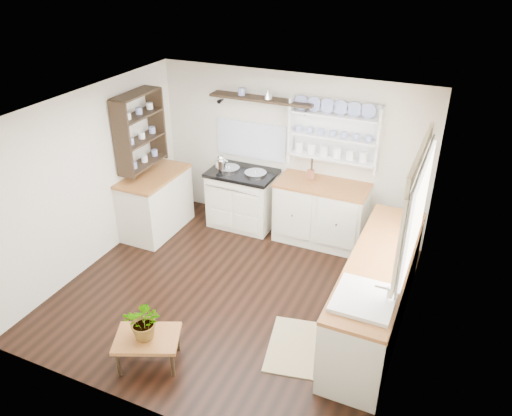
{
  "coord_description": "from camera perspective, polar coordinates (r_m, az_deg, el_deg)",
  "views": [
    {
      "loc": [
        2.28,
        -4.4,
        3.85
      ],
      "look_at": [
        0.2,
        0.25,
        1.1
      ],
      "focal_mm": 35.0,
      "sensor_mm": 36.0,
      "label": 1
    }
  ],
  "objects": [
    {
      "name": "potted_plant",
      "position": [
        5.13,
        -12.6,
        -12.47
      ],
      "size": [
        0.44,
        0.41,
        0.42
      ],
      "primitive_type": "imported",
      "rotation": [
        0.0,
        0.0,
        0.25
      ],
      "color": "#3F7233",
      "rests_on": "center_table"
    },
    {
      "name": "center_table",
      "position": [
        5.29,
        -12.31,
        -14.55
      ],
      "size": [
        0.77,
        0.67,
        0.35
      ],
      "rotation": [
        0.0,
        0.0,
        0.41
      ],
      "color": "brown",
      "rests_on": "floor"
    },
    {
      "name": "wall_left",
      "position": [
        6.7,
        -18.37,
        3.1
      ],
      "size": [
        0.02,
        3.8,
        2.3
      ],
      "primitive_type": "cube",
      "color": "beige",
      "rests_on": "ground"
    },
    {
      "name": "wall_back",
      "position": [
        7.22,
        3.93,
        6.34
      ],
      "size": [
        4.0,
        0.02,
        2.3
      ],
      "primitive_type": "cube",
      "color": "beige",
      "rests_on": "ground"
    },
    {
      "name": "kettle",
      "position": [
        7.23,
        -4.05,
        5.32
      ],
      "size": [
        0.16,
        0.16,
        0.2
      ],
      "primitive_type": null,
      "color": "silver",
      "rests_on": "aga_cooker"
    },
    {
      "name": "back_cabinets",
      "position": [
        7.09,
        7.44,
        -0.45
      ],
      "size": [
        1.27,
        0.63,
        0.9
      ],
      "color": "silver",
      "rests_on": "floor"
    },
    {
      "name": "floor",
      "position": [
        6.27,
        -2.63,
        -9.53
      ],
      "size": [
        4.0,
        3.8,
        0.01
      ],
      "primitive_type": "cube",
      "color": "black",
      "rests_on": "ground"
    },
    {
      "name": "floor_rug",
      "position": [
        5.55,
        4.44,
        -15.48
      ],
      "size": [
        0.71,
        0.94,
        0.02
      ],
      "primitive_type": "cube",
      "rotation": [
        0.0,
        0.0,
        0.2
      ],
      "color": "#8C7751",
      "rests_on": "floor"
    },
    {
      "name": "belfast_sink",
      "position": [
        4.87,
        12.13,
        -11.2
      ],
      "size": [
        0.55,
        0.6,
        0.45
      ],
      "color": "white",
      "rests_on": "right_cabinets"
    },
    {
      "name": "utensil_crock",
      "position": [
        6.99,
        6.25,
        3.85
      ],
      "size": [
        0.11,
        0.11,
        0.12
      ],
      "primitive_type": "cylinder",
      "color": "brown",
      "rests_on": "back_cabinets"
    },
    {
      "name": "left_shelving",
      "position": [
        7.09,
        -13.15,
        8.7
      ],
      "size": [
        0.28,
        0.8,
        1.05
      ],
      "primitive_type": "cube",
      "color": "black",
      "rests_on": "wall_left"
    },
    {
      "name": "left_cabinets",
      "position": [
        7.44,
        -11.38,
        0.67
      ],
      "size": [
        0.62,
        1.13,
        0.9
      ],
      "color": "silver",
      "rests_on": "floor"
    },
    {
      "name": "plate_rack",
      "position": [
        6.86,
        9.07,
        8.48
      ],
      "size": [
        1.2,
        0.22,
        0.9
      ],
      "color": "white",
      "rests_on": "wall_back"
    },
    {
      "name": "wall_right",
      "position": [
        5.17,
        17.42,
        -4.59
      ],
      "size": [
        0.02,
        3.8,
        2.3
      ],
      "primitive_type": "cube",
      "color": "beige",
      "rests_on": "ground"
    },
    {
      "name": "ceiling",
      "position": [
        5.19,
        -3.19,
        10.96
      ],
      "size": [
        4.0,
        3.8,
        0.01
      ],
      "primitive_type": "cube",
      "color": "white",
      "rests_on": "wall_back"
    },
    {
      "name": "aga_cooker",
      "position": [
        7.45,
        -1.56,
        1.17
      ],
      "size": [
        0.98,
        0.68,
        0.9
      ],
      "color": "white",
      "rests_on": "floor"
    },
    {
      "name": "high_shelf",
      "position": [
        7.01,
        0.64,
        12.28
      ],
      "size": [
        1.5,
        0.29,
        0.16
      ],
      "color": "black",
      "rests_on": "wall_back"
    },
    {
      "name": "right_cabinets",
      "position": [
        5.66,
        13.55,
        -9.35
      ],
      "size": [
        0.62,
        2.43,
        0.9
      ],
      "color": "silver",
      "rests_on": "floor"
    },
    {
      "name": "window",
      "position": [
        5.1,
        17.77,
        0.3
      ],
      "size": [
        0.08,
        1.55,
        1.22
      ],
      "color": "white",
      "rests_on": "wall_right"
    }
  ]
}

